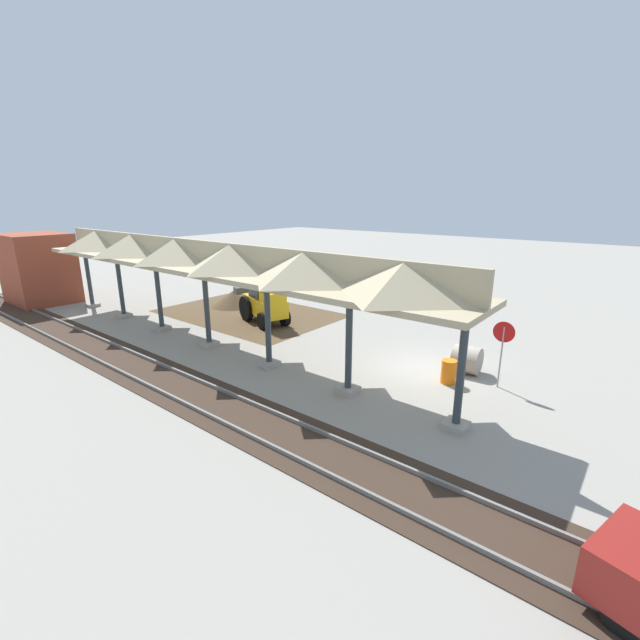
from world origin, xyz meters
TOP-DOWN VIEW (x-y plane):
  - ground_plane at (0.00, 0.00)m, footprint 120.00×120.00m
  - dirt_work_zone at (12.03, -1.37)m, footprint 10.41×7.00m
  - platform_canopy at (9.09, 3.73)m, footprint 25.04×3.20m
  - rail_tracks at (0.00, 7.28)m, footprint 60.00×2.58m
  - stop_sign at (-2.89, -0.09)m, footprint 0.76×0.06m
  - backhoe at (9.96, -0.68)m, footprint 5.34×2.86m
  - dirt_mound at (14.23, -2.10)m, footprint 5.97×5.97m
  - concrete_pipe at (-1.47, -0.69)m, footprint 1.06×1.13m
  - brick_utility_building at (24.86, 5.13)m, footprint 4.15×3.45m
  - traffic_barrel at (-1.32, 0.71)m, footprint 0.56×0.56m

SIDE VIEW (x-z plane):
  - ground_plane at x=0.00m, z-range 0.00..0.00m
  - dirt_mound at x=14.23m, z-range -0.95..0.95m
  - dirt_work_zone at x=12.03m, z-range 0.00..0.01m
  - rail_tracks at x=0.00m, z-range -0.05..0.10m
  - traffic_barrel at x=-1.32m, z-range 0.00..0.90m
  - concrete_pipe at x=-1.47m, z-range 0.00..1.08m
  - backhoe at x=9.96m, z-range -0.15..2.67m
  - stop_sign at x=-2.89m, z-range 0.56..3.05m
  - brick_utility_building at x=24.86m, z-range 0.00..4.48m
  - platform_canopy at x=9.09m, z-range 1.73..6.63m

